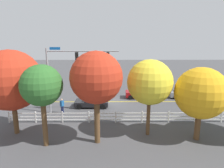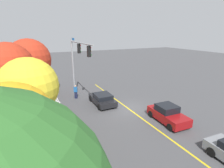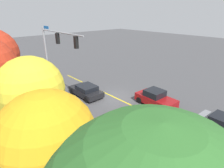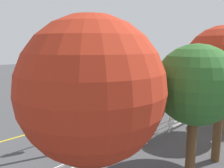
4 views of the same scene
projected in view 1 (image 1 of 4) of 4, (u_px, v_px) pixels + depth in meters
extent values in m
plane|color=#444447|center=(111.00, 102.00, 25.52)|extent=(120.00, 120.00, 0.00)
cube|color=gold|center=(142.00, 102.00, 25.55)|extent=(28.00, 0.16, 0.01)
cylinder|color=gray|center=(49.00, 82.00, 20.77)|extent=(0.20, 0.20, 7.09)
cylinder|color=gray|center=(83.00, 51.00, 20.10)|extent=(7.53, 0.12, 0.12)
cube|color=#0C59B2|center=(55.00, 48.00, 20.00)|extent=(1.10, 0.03, 0.28)
cube|color=black|center=(77.00, 57.00, 20.22)|extent=(0.32, 0.28, 1.00)
sphere|color=red|center=(77.00, 54.00, 20.30)|extent=(0.17, 0.17, 0.17)
sphere|color=orange|center=(77.00, 57.00, 20.37)|extent=(0.17, 0.17, 0.17)
sphere|color=#148C19|center=(77.00, 60.00, 20.43)|extent=(0.17, 0.17, 0.17)
cube|color=black|center=(108.00, 57.00, 20.24)|extent=(0.32, 0.28, 1.00)
sphere|color=red|center=(108.00, 54.00, 20.32)|extent=(0.17, 0.17, 0.17)
sphere|color=orange|center=(108.00, 57.00, 20.39)|extent=(0.17, 0.17, 0.17)
sphere|color=#148C19|center=(108.00, 60.00, 20.46)|extent=(0.17, 0.17, 0.17)
cube|color=maroon|center=(140.00, 94.00, 27.12)|extent=(4.02, 2.00, 0.73)
cube|color=black|center=(138.00, 89.00, 26.99)|extent=(1.70, 1.72, 0.59)
cylinder|color=black|center=(148.00, 94.00, 27.96)|extent=(0.65, 0.25, 0.64)
cylinder|color=black|center=(150.00, 98.00, 26.29)|extent=(0.65, 0.25, 0.64)
cylinder|color=black|center=(130.00, 94.00, 28.06)|extent=(0.65, 0.25, 0.64)
cylinder|color=black|center=(130.00, 97.00, 26.39)|extent=(0.65, 0.25, 0.64)
cube|color=slate|center=(185.00, 94.00, 27.19)|extent=(4.56, 2.02, 0.69)
cube|color=black|center=(184.00, 90.00, 27.07)|extent=(2.28, 1.72, 0.46)
cylinder|color=black|center=(194.00, 94.00, 27.98)|extent=(0.65, 0.25, 0.64)
cylinder|color=black|center=(198.00, 97.00, 26.36)|extent=(0.65, 0.25, 0.64)
cylinder|color=black|center=(173.00, 94.00, 28.12)|extent=(0.65, 0.25, 0.64)
cylinder|color=black|center=(176.00, 97.00, 26.50)|extent=(0.65, 0.25, 0.64)
cube|color=black|center=(92.00, 103.00, 23.44)|extent=(3.99, 1.94, 0.56)
cube|color=black|center=(93.00, 99.00, 23.33)|extent=(2.00, 1.74, 0.46)
cylinder|color=black|center=(79.00, 107.00, 22.60)|extent=(0.64, 0.22, 0.64)
cylinder|color=black|center=(82.00, 102.00, 24.36)|extent=(0.64, 0.22, 0.64)
cylinder|color=black|center=(102.00, 107.00, 22.60)|extent=(0.64, 0.22, 0.64)
cylinder|color=black|center=(103.00, 102.00, 24.36)|extent=(0.64, 0.22, 0.64)
cylinder|color=#191E3F|center=(63.00, 110.00, 21.34)|extent=(0.16, 0.16, 0.85)
cylinder|color=#191E3F|center=(62.00, 110.00, 21.17)|extent=(0.16, 0.16, 0.85)
cube|color=#1E5999|center=(62.00, 103.00, 21.10)|extent=(0.41, 0.47, 0.62)
sphere|color=tan|center=(62.00, 100.00, 21.01)|extent=(0.22, 0.22, 0.22)
cube|color=white|center=(222.00, 117.00, 18.94)|extent=(0.10, 0.10, 1.15)
cube|color=white|center=(195.00, 117.00, 18.92)|extent=(0.10, 0.10, 1.15)
cube|color=white|center=(169.00, 117.00, 18.90)|extent=(0.10, 0.10, 1.15)
cube|color=white|center=(142.00, 117.00, 18.89)|extent=(0.10, 0.10, 1.15)
cube|color=white|center=(116.00, 117.00, 18.87)|extent=(0.10, 0.10, 1.15)
cube|color=white|center=(89.00, 117.00, 18.85)|extent=(0.10, 0.10, 1.15)
cube|color=white|center=(62.00, 117.00, 18.84)|extent=(0.10, 0.10, 1.15)
cube|color=white|center=(36.00, 117.00, 18.82)|extent=(0.10, 0.10, 1.15)
cube|color=white|center=(9.00, 117.00, 18.80)|extent=(0.10, 0.10, 1.15)
cube|color=white|center=(142.00, 113.00, 18.81)|extent=(26.00, 0.06, 0.09)
cube|color=white|center=(142.00, 117.00, 18.88)|extent=(26.00, 0.06, 0.09)
cube|color=white|center=(142.00, 120.00, 18.95)|extent=(26.00, 0.06, 0.09)
cylinder|color=brown|center=(97.00, 120.00, 14.87)|extent=(0.44, 0.44, 3.71)
sphere|color=#B22D19|center=(96.00, 78.00, 14.16)|extent=(3.92, 3.92, 3.92)
cylinder|color=brown|center=(148.00, 117.00, 16.20)|extent=(0.30, 0.30, 3.18)
sphere|color=yellow|center=(150.00, 82.00, 15.57)|extent=(3.69, 3.69, 3.69)
cylinder|color=brown|center=(45.00, 123.00, 14.42)|extent=(0.37, 0.37, 3.57)
sphere|color=#2D6628|center=(42.00, 85.00, 13.80)|extent=(3.02, 3.02, 3.02)
cylinder|color=brown|center=(15.00, 118.00, 16.52)|extent=(0.41, 0.41, 2.80)
sphere|color=#B22D19|center=(11.00, 80.00, 15.82)|extent=(5.00, 5.00, 5.00)
cylinder|color=brown|center=(198.00, 126.00, 15.47)|extent=(0.44, 0.44, 2.38)
sphere|color=gold|center=(201.00, 93.00, 14.89)|extent=(4.02, 4.02, 4.02)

